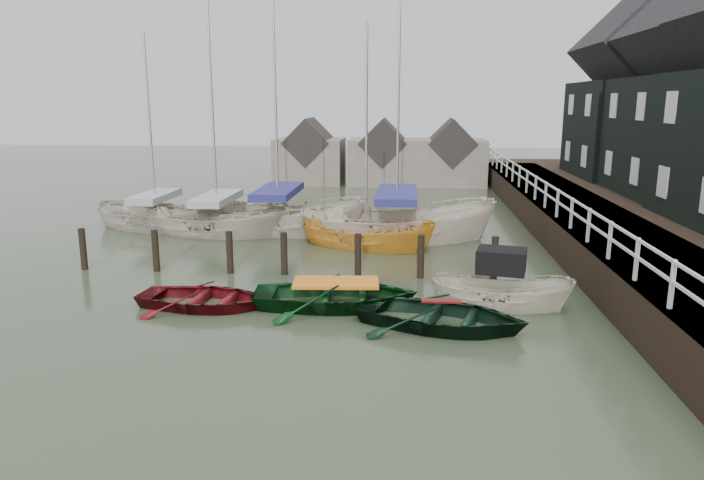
# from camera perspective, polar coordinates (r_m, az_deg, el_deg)

# --- Properties ---
(ground) EXTENTS (120.00, 120.00, 0.00)m
(ground) POSITION_cam_1_polar(r_m,az_deg,el_deg) (17.53, -4.22, -5.88)
(ground) COLOR #293320
(ground) RESTS_ON ground
(pier) EXTENTS (3.04, 32.00, 2.70)m
(pier) POSITION_cam_1_polar(r_m,az_deg,el_deg) (27.65, 19.18, 1.82)
(pier) COLOR black
(pier) RESTS_ON ground
(mooring_pilings) EXTENTS (13.72, 0.22, 1.80)m
(mooring_pilings) POSITION_cam_1_polar(r_m,az_deg,el_deg) (20.42, -5.95, -1.78)
(mooring_pilings) COLOR black
(mooring_pilings) RESTS_ON ground
(far_sheds) EXTENTS (14.00, 4.08, 4.39)m
(far_sheds) POSITION_cam_1_polar(r_m,az_deg,el_deg) (42.60, 2.65, 7.62)
(far_sheds) COLOR #665B51
(far_sheds) RESTS_ON ground
(rowboat_red) EXTENTS (3.98, 3.00, 0.78)m
(rowboat_red) POSITION_cam_1_polar(r_m,az_deg,el_deg) (17.76, -13.10, -5.94)
(rowboat_red) COLOR #580C11
(rowboat_red) RESTS_ON ground
(rowboat_green) EXTENTS (4.73, 3.55, 0.93)m
(rowboat_green) POSITION_cam_1_polar(r_m,az_deg,el_deg) (17.36, -1.45, -6.04)
(rowboat_green) COLOR black
(rowboat_green) RESTS_ON ground
(rowboat_dkgreen) EXTENTS (4.95, 4.13, 0.88)m
(rowboat_dkgreen) POSITION_cam_1_polar(r_m,az_deg,el_deg) (15.98, 8.07, -7.84)
(rowboat_dkgreen) COLOR black
(rowboat_dkgreen) RESTS_ON ground
(motorboat) EXTENTS (4.09, 2.26, 2.31)m
(motorboat) POSITION_cam_1_polar(r_m,az_deg,el_deg) (17.81, 13.31, -5.51)
(motorboat) COLOR beige
(motorboat) RESTS_ON ground
(sailboat_a) EXTENTS (6.95, 3.64, 12.13)m
(sailboat_a) POSITION_cam_1_polar(r_m,az_deg,el_deg) (27.22, -12.06, 0.70)
(sailboat_a) COLOR beige
(sailboat_a) RESTS_ON ground
(sailboat_b) EXTENTS (8.06, 4.08, 11.32)m
(sailboat_b) POSITION_cam_1_polar(r_m,az_deg,el_deg) (27.24, -6.66, 0.89)
(sailboat_b) COLOR beige
(sailboat_b) RESTS_ON ground
(sailboat_c) EXTENTS (6.10, 4.18, 9.44)m
(sailboat_c) POSITION_cam_1_polar(r_m,az_deg,el_deg) (24.42, 1.27, -0.50)
(sailboat_c) COLOR orange
(sailboat_c) RESTS_ON ground
(sailboat_d) EXTENTS (8.19, 3.52, 13.33)m
(sailboat_d) POSITION_cam_1_polar(r_m,az_deg,el_deg) (25.68, 4.05, 0.23)
(sailboat_d) COLOR beige
(sailboat_d) RESTS_ON ground
(sailboat_e) EXTENTS (6.59, 4.17, 9.57)m
(sailboat_e) POSITION_cam_1_polar(r_m,az_deg,el_deg) (29.01, -17.31, 1.12)
(sailboat_e) COLOR #BAAD9F
(sailboat_e) RESTS_ON ground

